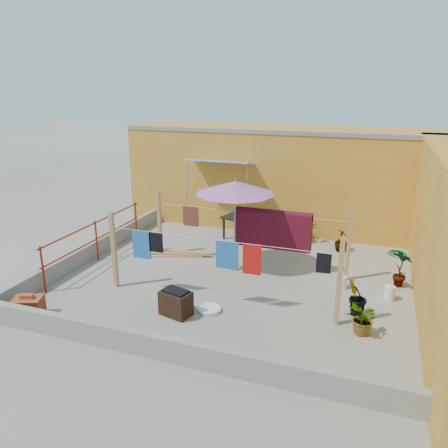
{
  "coord_description": "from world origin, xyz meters",
  "views": [
    {
      "loc": [
        3.0,
        -9.27,
        4.48
      ],
      "look_at": [
        -0.45,
        0.3,
        1.24
      ],
      "focal_mm": 35.0,
      "sensor_mm": 36.0,
      "label": 1
    }
  ],
  "objects_px": {
    "water_jug_b": "(342,282)",
    "green_hose": "(397,253)",
    "plant_back_a": "(305,230)",
    "brick_stack": "(28,307)",
    "outdoor_table": "(248,220)",
    "brazier": "(176,303)",
    "white_basin": "(209,309)",
    "patio_umbrella": "(235,188)",
    "water_jug_a": "(389,293)"
  },
  "relations": [
    {
      "from": "water_jug_a",
      "to": "green_hose",
      "type": "bearing_deg",
      "value": 85.66
    },
    {
      "from": "water_jug_b",
      "to": "patio_umbrella",
      "type": "bearing_deg",
      "value": 174.55
    },
    {
      "from": "brick_stack",
      "to": "white_basin",
      "type": "bearing_deg",
      "value": 23.19
    },
    {
      "from": "outdoor_table",
      "to": "brazier",
      "type": "height_order",
      "value": "outdoor_table"
    },
    {
      "from": "brick_stack",
      "to": "green_hose",
      "type": "bearing_deg",
      "value": 40.91
    },
    {
      "from": "water_jug_b",
      "to": "green_hose",
      "type": "xyz_separation_m",
      "value": [
        1.25,
        2.67,
        -0.11
      ]
    },
    {
      "from": "brick_stack",
      "to": "outdoor_table",
      "type": "bearing_deg",
      "value": 64.21
    },
    {
      "from": "outdoor_table",
      "to": "water_jug_a",
      "type": "relative_size",
      "value": 4.53
    },
    {
      "from": "plant_back_a",
      "to": "patio_umbrella",
      "type": "bearing_deg",
      "value": -117.4
    },
    {
      "from": "brick_stack",
      "to": "water_jug_a",
      "type": "height_order",
      "value": "brick_stack"
    },
    {
      "from": "white_basin",
      "to": "water_jug_b",
      "type": "relative_size",
      "value": 1.49
    },
    {
      "from": "brazier",
      "to": "outdoor_table",
      "type": "bearing_deg",
      "value": 89.26
    },
    {
      "from": "brick_stack",
      "to": "white_basin",
      "type": "distance_m",
      "value": 3.65
    },
    {
      "from": "water_jug_a",
      "to": "plant_back_a",
      "type": "relative_size",
      "value": 0.5
    },
    {
      "from": "patio_umbrella",
      "to": "green_hose",
      "type": "xyz_separation_m",
      "value": [
        3.94,
        2.41,
        -2.07
      ]
    },
    {
      "from": "plant_back_a",
      "to": "green_hose",
      "type": "bearing_deg",
      "value": -4.2
    },
    {
      "from": "green_hose",
      "to": "plant_back_a",
      "type": "bearing_deg",
      "value": 175.8
    },
    {
      "from": "water_jug_a",
      "to": "plant_back_a",
      "type": "height_order",
      "value": "plant_back_a"
    },
    {
      "from": "water_jug_b",
      "to": "plant_back_a",
      "type": "distance_m",
      "value": 3.17
    },
    {
      "from": "outdoor_table",
      "to": "water_jug_b",
      "type": "relative_size",
      "value": 4.84
    },
    {
      "from": "white_basin",
      "to": "patio_umbrella",
      "type": "bearing_deg",
      "value": 95.3
    },
    {
      "from": "brazier",
      "to": "water_jug_a",
      "type": "height_order",
      "value": "brazier"
    },
    {
      "from": "outdoor_table",
      "to": "brazier",
      "type": "bearing_deg",
      "value": -90.74
    },
    {
      "from": "outdoor_table",
      "to": "white_basin",
      "type": "bearing_deg",
      "value": -83.29
    },
    {
      "from": "patio_umbrella",
      "to": "brick_stack",
      "type": "bearing_deg",
      "value": -130.12
    },
    {
      "from": "water_jug_b",
      "to": "green_hose",
      "type": "distance_m",
      "value": 2.95
    },
    {
      "from": "green_hose",
      "to": "plant_back_a",
      "type": "relative_size",
      "value": 0.72
    },
    {
      "from": "brick_stack",
      "to": "water_jug_a",
      "type": "relative_size",
      "value": 1.85
    },
    {
      "from": "white_basin",
      "to": "plant_back_a",
      "type": "xyz_separation_m",
      "value": [
        1.14,
        4.89,
        0.32
      ]
    },
    {
      "from": "plant_back_a",
      "to": "white_basin",
      "type": "bearing_deg",
      "value": -103.07
    },
    {
      "from": "white_basin",
      "to": "water_jug_b",
      "type": "distance_m",
      "value": 3.21
    },
    {
      "from": "outdoor_table",
      "to": "brazier",
      "type": "xyz_separation_m",
      "value": [
        -0.06,
        -4.79,
        -0.37
      ]
    },
    {
      "from": "water_jug_a",
      "to": "brazier",
      "type": "bearing_deg",
      "value": -152.17
    },
    {
      "from": "outdoor_table",
      "to": "plant_back_a",
      "type": "xyz_separation_m",
      "value": [
        1.66,
        0.47,
        -0.27
      ]
    },
    {
      "from": "water_jug_b",
      "to": "plant_back_a",
      "type": "height_order",
      "value": "plant_back_a"
    },
    {
      "from": "green_hose",
      "to": "plant_back_a",
      "type": "height_order",
      "value": "plant_back_a"
    },
    {
      "from": "green_hose",
      "to": "patio_umbrella",
      "type": "bearing_deg",
      "value": -148.55
    },
    {
      "from": "patio_umbrella",
      "to": "brazier",
      "type": "bearing_deg",
      "value": -97.95
    },
    {
      "from": "brazier",
      "to": "plant_back_a",
      "type": "relative_size",
      "value": 0.96
    },
    {
      "from": "outdoor_table",
      "to": "water_jug_b",
      "type": "xyz_separation_m",
      "value": [
        3.01,
        -2.39,
        -0.48
      ]
    },
    {
      "from": "patio_umbrella",
      "to": "water_jug_a",
      "type": "relative_size",
      "value": 6.72
    },
    {
      "from": "brazier",
      "to": "water_jug_a",
      "type": "relative_size",
      "value": 1.91
    },
    {
      "from": "water_jug_a",
      "to": "green_hose",
      "type": "xyz_separation_m",
      "value": [
        0.22,
        2.9,
        -0.13
      ]
    },
    {
      "from": "water_jug_b",
      "to": "plant_back_a",
      "type": "xyz_separation_m",
      "value": [
        -1.35,
        2.86,
        0.21
      ]
    },
    {
      "from": "patio_umbrella",
      "to": "brazier",
      "type": "relative_size",
      "value": 3.52
    },
    {
      "from": "brick_stack",
      "to": "plant_back_a",
      "type": "bearing_deg",
      "value": 54.65
    },
    {
      "from": "patio_umbrella",
      "to": "brazier",
      "type": "distance_m",
      "value": 3.25
    },
    {
      "from": "outdoor_table",
      "to": "patio_umbrella",
      "type": "bearing_deg",
      "value": -81.79
    },
    {
      "from": "patio_umbrella",
      "to": "brazier",
      "type": "height_order",
      "value": "patio_umbrella"
    },
    {
      "from": "brick_stack",
      "to": "plant_back_a",
      "type": "height_order",
      "value": "plant_back_a"
    }
  ]
}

